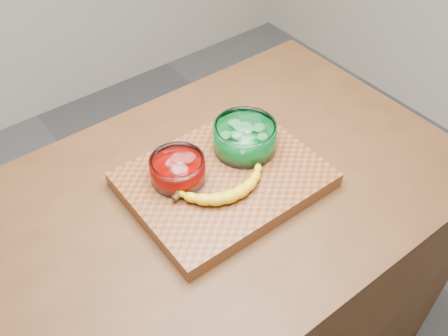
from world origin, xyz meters
TOP-DOWN VIEW (x-y plane):
  - counter at (0.00, 0.00)m, footprint 1.20×0.80m
  - cutting_board at (0.00, 0.00)m, footprint 0.45×0.35m
  - bowl_red at (-0.09, 0.05)m, footprint 0.13×0.13m
  - bowl_green at (0.10, 0.04)m, footprint 0.16×0.16m
  - banana at (-0.03, -0.04)m, footprint 0.25×0.14m

SIDE VIEW (x-z plane):
  - counter at x=0.00m, z-range 0.00..0.90m
  - cutting_board at x=0.00m, z-range 0.90..0.94m
  - banana at x=-0.03m, z-range 0.94..0.97m
  - bowl_red at x=-0.09m, z-range 0.94..1.00m
  - bowl_green at x=0.10m, z-range 0.94..1.01m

